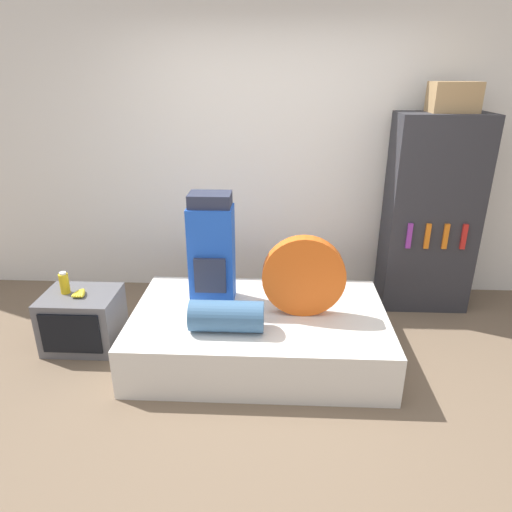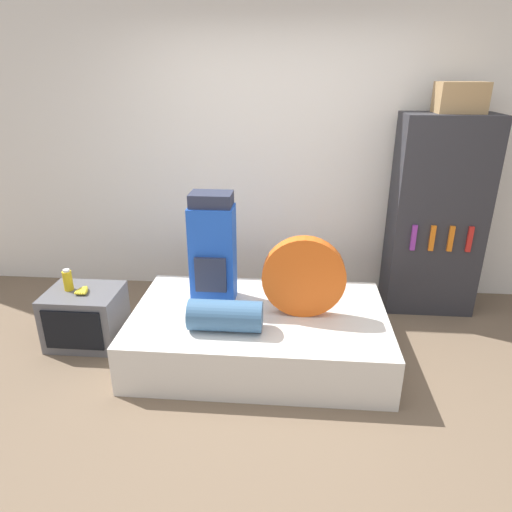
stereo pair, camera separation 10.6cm
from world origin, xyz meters
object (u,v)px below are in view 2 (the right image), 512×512
object	(u,v)px
canister	(68,280)
cardboard_box	(460,97)
sleeping_roll	(225,316)
television	(86,317)
bookshelf	(436,217)
tent_bag	(304,277)
backpack	(213,250)

from	to	relation	value
canister	cardboard_box	bearing A→B (deg)	15.64
sleeping_roll	television	bearing A→B (deg)	163.94
bookshelf	cardboard_box	world-z (taller)	cardboard_box
tent_bag	canister	xyz separation A→B (m)	(-1.83, 0.10, -0.14)
television	sleeping_roll	bearing A→B (deg)	-16.06
backpack	bookshelf	size ratio (longest dim) A/B	0.49
canister	bookshelf	size ratio (longest dim) A/B	0.10
backpack	tent_bag	distance (m)	0.72
tent_bag	bookshelf	size ratio (longest dim) A/B	0.35
backpack	sleeping_roll	distance (m)	0.57
canister	bookshelf	bearing A→B (deg)	15.67
tent_bag	bookshelf	distance (m)	1.50
sleeping_roll	canister	bearing A→B (deg)	164.28
sleeping_roll	cardboard_box	bearing A→B (deg)	34.92
backpack	television	xyz separation A→B (m)	(-1.03, -0.11, -0.56)
television	canister	distance (m)	0.33
tent_bag	bookshelf	world-z (taller)	bookshelf
backpack	tent_bag	size ratio (longest dim) A/B	1.42
backpack	cardboard_box	xyz separation A→B (m)	(1.89, 0.76, 1.06)
sleeping_roll	television	world-z (taller)	sleeping_roll
tent_bag	bookshelf	xyz separation A→B (m)	(1.16, 0.94, 0.19)
sleeping_roll	canister	world-z (taller)	canister
canister	cardboard_box	xyz separation A→B (m)	(3.03, 0.85, 1.32)
tent_bag	bookshelf	bearing A→B (deg)	39.01
sleeping_roll	television	xyz separation A→B (m)	(-1.18, 0.34, -0.26)
backpack	sleeping_roll	xyz separation A→B (m)	(0.15, -0.45, -0.31)
tent_bag	backpack	bearing A→B (deg)	164.73
television	cardboard_box	world-z (taller)	cardboard_box
backpack	bookshelf	world-z (taller)	bookshelf
backpack	cardboard_box	distance (m)	2.29
tent_bag	television	size ratio (longest dim) A/B	1.06
backpack	television	bearing A→B (deg)	-173.81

